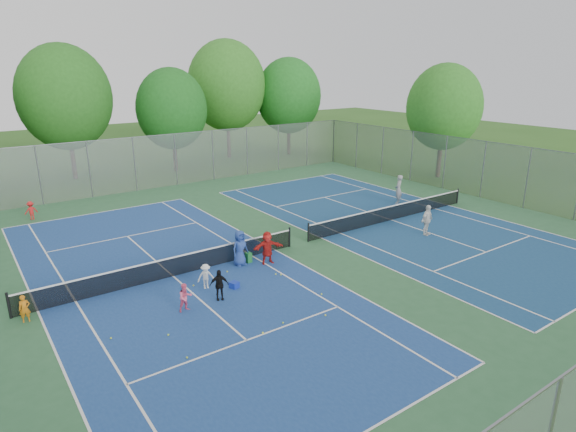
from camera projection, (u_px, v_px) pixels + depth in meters
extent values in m
plane|color=#29551A|center=(299.00, 244.00, 25.31)|extent=(120.00, 120.00, 0.00)
cube|color=#2D5F38|center=(299.00, 244.00, 25.30)|extent=(32.00, 32.00, 0.01)
cube|color=navy|center=(173.00, 276.00, 21.44)|extent=(10.97, 23.77, 0.01)
cube|color=navy|center=(391.00, 220.00, 29.17)|extent=(10.97, 23.77, 0.01)
cube|color=black|center=(172.00, 267.00, 21.30)|extent=(12.87, 0.10, 0.91)
cube|color=black|center=(392.00, 213.00, 29.03)|extent=(12.87, 0.10, 0.91)
cube|color=gray|center=(176.00, 160.00, 37.14)|extent=(32.00, 0.10, 4.00)
cube|color=gray|center=(483.00, 170.00, 33.54)|extent=(0.10, 32.00, 4.00)
cylinder|color=#443326|center=(73.00, 155.00, 39.29)|extent=(0.36, 0.36, 3.85)
ellipsoid|color=#225B1A|center=(65.00, 97.00, 37.89)|extent=(7.20, 7.20, 8.28)
cylinder|color=#443326|center=(175.00, 153.00, 42.26)|extent=(0.36, 0.36, 3.15)
ellipsoid|color=#195719|center=(172.00, 109.00, 41.10)|extent=(6.00, 6.00, 6.90)
cylinder|color=#443326|center=(229.00, 137.00, 48.30)|extent=(0.36, 0.36, 4.20)
ellipsoid|color=#2C6A1E|center=(227.00, 86.00, 46.80)|extent=(7.60, 7.60, 8.74)
cylinder|color=#443326|center=(289.00, 137.00, 50.16)|extent=(0.36, 0.36, 3.50)
ellipsoid|color=#1C611D|center=(289.00, 96.00, 48.88)|extent=(6.60, 6.60, 7.59)
cylinder|color=#443326|center=(439.00, 156.00, 39.93)|extent=(0.36, 0.36, 3.50)
ellipsoid|color=#296A1E|center=(444.00, 107.00, 38.73)|extent=(6.00, 6.00, 6.90)
cube|color=#172FAD|center=(234.00, 285.00, 20.31)|extent=(0.41, 0.41, 0.28)
cube|color=#268C39|center=(249.00, 258.00, 22.89)|extent=(0.28, 0.28, 0.50)
imported|color=orange|center=(25.00, 309.00, 17.54)|extent=(0.41, 0.28, 1.06)
imported|color=#FC628B|center=(185.00, 297.00, 18.31)|extent=(0.56, 0.44, 1.14)
imported|color=white|center=(206.00, 276.00, 20.16)|extent=(0.78, 0.55, 1.10)
imported|color=black|center=(219.00, 285.00, 19.16)|extent=(0.82, 0.56, 1.29)
imported|color=navy|center=(240.00, 248.00, 22.43)|extent=(0.92, 0.68, 1.72)
imported|color=red|center=(267.00, 248.00, 22.64)|extent=(1.54, 0.77, 1.59)
imported|color=red|center=(31.00, 211.00, 29.14)|extent=(0.79, 0.52, 1.15)
imported|color=gray|center=(398.00, 189.00, 32.47)|extent=(0.85, 0.77, 1.95)
imported|color=white|center=(427.00, 220.00, 26.41)|extent=(1.06, 0.57, 1.72)
sphere|color=#BAD030|center=(111.00, 339.00, 16.54)|extent=(0.07, 0.07, 0.07)
sphere|color=yellow|center=(325.00, 316.00, 18.05)|extent=(0.07, 0.07, 0.07)
sphere|color=#A6C72E|center=(187.00, 358.00, 15.45)|extent=(0.07, 0.07, 0.07)
sphere|color=#BDD631|center=(281.00, 275.00, 21.52)|extent=(0.07, 0.07, 0.07)
sphere|color=#C0EB36|center=(168.00, 335.00, 16.74)|extent=(0.07, 0.07, 0.07)
sphere|color=#DFEF37|center=(276.00, 275.00, 21.57)|extent=(0.07, 0.07, 0.07)
sphere|color=#D3F338|center=(322.00, 294.00, 19.71)|extent=(0.07, 0.07, 0.07)
sphere|color=#D1E535|center=(263.00, 333.00, 16.87)|extent=(0.07, 0.07, 0.07)
sphere|color=yellow|center=(193.00, 286.00, 20.47)|extent=(0.07, 0.07, 0.07)
sphere|color=#DCF539|center=(227.00, 272.00, 21.85)|extent=(0.07, 0.07, 0.07)
sphere|color=#B2DA32|center=(283.00, 323.00, 17.53)|extent=(0.07, 0.07, 0.07)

